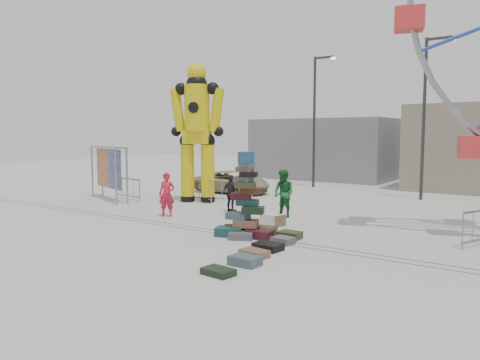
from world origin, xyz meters
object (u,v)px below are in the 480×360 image
Objects in this scene: barricade_dummy_c at (232,191)px; barricade_dummy_b at (200,190)px; suitcase_tower at (246,212)px; parked_suv at (232,182)px; lamp_post_left at (316,115)px; steamer_trunk at (273,219)px; crash_test_dummy at (197,127)px; barricade_dummy_a at (128,188)px; lamp_post_right at (426,110)px; banner_scaffold at (108,160)px; pedestrian_red at (167,195)px; pedestrian_green at (284,193)px; pedestrian_black at (231,194)px.

barricade_dummy_b is at bearing 179.61° from barricade_dummy_c.
suitcase_tower is 11.14m from parked_suv.
suitcase_tower is at bearing -142.12° from parked_suv.
lamp_post_left reaches higher than steamer_trunk.
crash_test_dummy reaches higher than barricade_dummy_a.
lamp_post_left is at bearing -25.63° from parked_suv.
lamp_post_right reaches higher than barricade_dummy_a.
banner_scaffold is 4.33× the size of steamer_trunk.
barricade_dummy_a is 5.77m from pedestrian_red.
pedestrian_green is 0.43× the size of parked_suv.
pedestrian_green is (9.56, 0.88, -1.07)m from banner_scaffold.
lamp_post_right is at bearing 61.34° from suitcase_tower.
pedestrian_black is (-2.93, 1.42, 0.59)m from steamer_trunk.
lamp_post_left is 11.28m from pedestrian_black.
crash_test_dummy is 5.02m from pedestrian_red.
lamp_post_left is at bearing 90.83° from suitcase_tower.
parked_suv is (-6.96, 8.70, -0.15)m from suitcase_tower.
banner_scaffold is (-5.82, -11.22, -2.46)m from lamp_post_left.
crash_test_dummy is 3.63× the size of pedestrian_green.
pedestrian_green is at bearing -46.83° from barricade_dummy_c.
barricade_dummy_a is 3.79m from barricade_dummy_b.
lamp_post_right is 13.56m from pedestrian_red.
lamp_post_left is 9.32m from crash_test_dummy.
suitcase_tower reaches higher than parked_suv.
pedestrian_black is at bearing 115.32° from suitcase_tower.
banner_scaffold reaches higher than steamer_trunk.
barricade_dummy_a is at bearing -166.37° from pedestrian_green.
crash_test_dummy reaches higher than steamer_trunk.
lamp_post_left is 2.93× the size of suitcase_tower.
barricade_dummy_b is at bearing 124.03° from suitcase_tower.
lamp_post_left is 15.21m from suitcase_tower.
lamp_post_left reaches higher than pedestrian_red.
lamp_post_right is at bearing 28.48° from pedestrian_red.
parked_suv is at bearing 68.22° from barricade_dummy_a.
banner_scaffold is (-4.02, -2.11, -1.61)m from crash_test_dummy.
pedestrian_green is at bearing 126.36° from steamer_trunk.
pedestrian_green reaches higher than barricade_dummy_c.
crash_test_dummy is at bearing 47.43° from banner_scaffold.
banner_scaffold is at bearing -133.92° from barricade_dummy_b.
barricade_dummy_b is (-1.84, -8.91, -3.93)m from lamp_post_left.
banner_scaffold is 7.28m from pedestrian_black.
barricade_dummy_b is 4.42m from pedestrian_red.
barricade_dummy_b is at bearing -170.61° from parked_suv.
pedestrian_black is (-3.15, 3.48, 0.02)m from suitcase_tower.
barricade_dummy_a is at bearing 2.31° from pedestrian_black.
suitcase_tower is 10.43m from barricade_dummy_a.
lamp_post_right reaches higher than steamer_trunk.
barricade_dummy_a is at bearing 142.95° from suitcase_tower.
steamer_trunk is 0.54× the size of pedestrian_black.
lamp_post_left is 4.22× the size of pedestrian_green.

